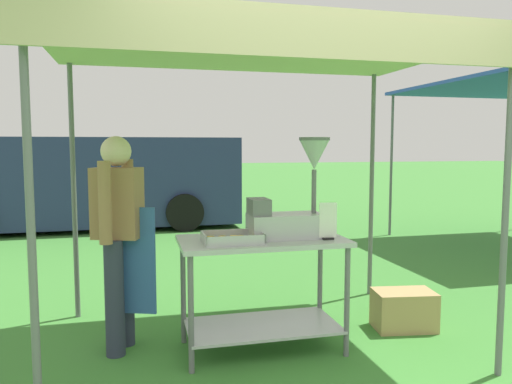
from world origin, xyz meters
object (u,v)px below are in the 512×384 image
Objects in this scene: donut_tray at (231,239)px; van_navy at (88,181)px; menu_sign at (328,224)px; stall_canopy at (259,54)px; donut_cart at (262,271)px; vendor at (119,232)px; supply_crate at (404,310)px; donut_fryer at (292,204)px.

van_navy is (-1.52, 6.40, 0.00)m from donut_tray.
van_navy reaches higher than menu_sign.
stall_canopy is at bearing 36.78° from donut_tray.
donut_cart is 0.61m from menu_sign.
vendor is (-1.04, 0.15, -1.31)m from stall_canopy.
menu_sign reaches higher than supply_crate.
donut_fryer is 1.41m from supply_crate.
supply_crate is at bearing 0.91° from stall_canopy.
vendor is (-1.49, 0.40, -0.07)m from menu_sign.
stall_canopy is 1.38m from donut_tray.
menu_sign is at bearing -161.24° from supply_crate.
donut_cart is 6.56m from van_navy.
donut_fryer is at bearing -1.06° from donut_cart.
van_navy is (-1.78, 6.21, -1.33)m from stall_canopy.
stall_canopy is 7.27× the size of donut_tray.
donut_tray is at bearing 175.10° from menu_sign.
vendor is at bearing 166.76° from donut_cart.
supply_crate is (1.52, 0.21, -0.71)m from donut_tray.
donut_fryer is (0.48, 0.09, 0.23)m from donut_tray.
supply_crate is (1.26, 0.02, -2.05)m from stall_canopy.
menu_sign is at bearing -29.03° from stall_canopy.
donut_fryer reaches higher than menu_sign.
stall_canopy reaches higher than donut_cart.
supply_crate is at bearing 18.76° from menu_sign.
van_navy reaches higher than supply_crate.
supply_crate is (1.26, 0.12, -0.44)m from donut_cart.
donut_cart is 4.51× the size of menu_sign.
donut_cart is 2.91× the size of donut_tray.
supply_crate is 6.93m from van_navy.
stall_canopy reaches higher than supply_crate.
supply_crate is at bearing 6.74° from donut_fryer.
vendor is 2.42m from supply_crate.
supply_crate is (1.04, 0.12, -0.94)m from donut_fryer.
van_navy reaches higher than donut_tray.
donut_tray is at bearing -159.97° from donut_cart.
vendor reaches higher than supply_crate.
supply_crate is at bearing 7.95° from donut_tray.
donut_fryer is at bearing -11.13° from vendor.
donut_tray is 0.56× the size of donut_fryer.
menu_sign is (0.23, -0.15, -0.13)m from donut_fryer.
van_navy is at bearing 107.60° from donut_fryer.
van_navy is (-3.04, 6.19, 0.72)m from supply_crate.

